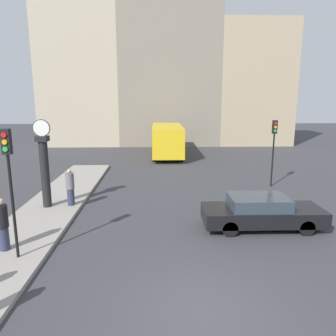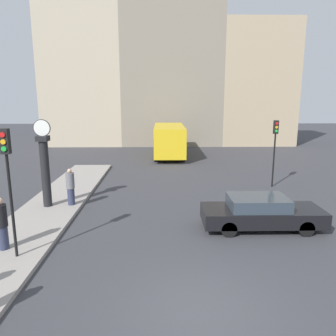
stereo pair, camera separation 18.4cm
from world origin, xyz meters
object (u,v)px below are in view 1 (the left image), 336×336
Objects in this scene: sedan_car at (261,212)px; traffic_light_far at (274,140)px; bus_distant at (167,139)px; street_clock at (45,167)px; traffic_light_near at (9,168)px; pedestrian_grey_jacket at (70,187)px; pedestrian_black_jacket at (2,224)px.

traffic_light_far is (2.57, 6.27, 2.11)m from sedan_car.
street_clock is (-6.04, -13.94, 0.48)m from bus_distant.
traffic_light_near is at bearing -105.72° from bus_distant.
pedestrian_grey_jacket is (-8.26, 2.71, 0.35)m from sedan_car.
traffic_light_far is at bearing 18.17° from pedestrian_grey_jacket.
traffic_light_near reaches higher than bus_distant.
bus_distant is 14.65m from pedestrian_grey_jacket.
sedan_car is 2.64× the size of pedestrian_black_jacket.
pedestrian_grey_jacket is (1.06, 0.17, -1.03)m from street_clock.
sedan_car is 1.17× the size of street_clock.
pedestrian_grey_jacket is (-10.84, -3.56, -1.76)m from traffic_light_far.
sedan_car is at bearing -15.22° from street_clock.
street_clock is 4.60m from pedestrian_black_jacket.
bus_distant is 11.83m from traffic_light_far.
street_clock is at bearing 97.89° from traffic_light_near.
traffic_light_near is at bearing -39.68° from pedestrian_black_jacket.
bus_distant is 19.39m from pedestrian_black_jacket.
bus_distant reaches higher than sedan_car.
traffic_light_far reaches higher than pedestrian_grey_jacket.
traffic_light_near is 1.01× the size of street_clock.
traffic_light_near reaches higher than pedestrian_black_jacket.
traffic_light_far reaches higher than sedan_car.
bus_distant is at bearing 66.58° from street_clock.
street_clock reaches higher than pedestrian_grey_jacket.
pedestrian_black_jacket reaches higher than sedan_car.
traffic_light_near is (-5.34, -18.97, 1.50)m from bus_distant.
street_clock is at bearing -162.59° from traffic_light_far.
traffic_light_near is at bearing -82.11° from street_clock.
street_clock reaches higher than pedestrian_black_jacket.
traffic_light_near is at bearing -93.98° from pedestrian_grey_jacket.
pedestrian_black_jacket is at bearing -102.30° from pedestrian_grey_jacket.
bus_distant reaches higher than pedestrian_grey_jacket.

